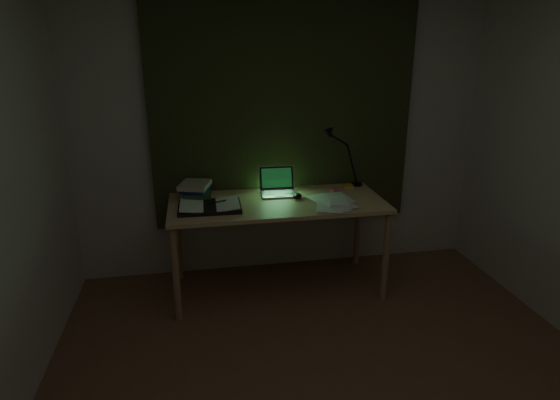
# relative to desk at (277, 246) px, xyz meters

# --- Properties ---
(wall_back) EXTENTS (3.50, 0.00, 2.50)m
(wall_back) POSITION_rel_desk_xyz_m (0.13, 0.45, 0.86)
(wall_back) COLOR beige
(wall_back) RESTS_ON ground
(curtain) EXTENTS (2.20, 0.06, 2.00)m
(curtain) POSITION_rel_desk_xyz_m (0.13, 0.41, 1.06)
(curtain) COLOR #2B3219
(curtain) RESTS_ON wall_back
(desk) EXTENTS (1.69, 0.74, 0.77)m
(desk) POSITION_rel_desk_xyz_m (0.00, 0.00, 0.00)
(desk) COLOR tan
(desk) RESTS_ON floor
(laptop) EXTENTS (0.30, 0.34, 0.21)m
(laptop) POSITION_rel_desk_xyz_m (0.04, 0.15, 0.49)
(laptop) COLOR #ACACB0
(laptop) RESTS_ON desk
(open_textbook) EXTENTS (0.47, 0.34, 0.04)m
(open_textbook) POSITION_rel_desk_xyz_m (-0.53, -0.08, 0.40)
(open_textbook) COLOR silver
(open_textbook) RESTS_ON desk
(book_stack) EXTENTS (0.26, 0.29, 0.14)m
(book_stack) POSITION_rel_desk_xyz_m (-0.62, 0.19, 0.45)
(book_stack) COLOR silver
(book_stack) RESTS_ON desk
(loose_papers) EXTENTS (0.37, 0.38, 0.02)m
(loose_papers) POSITION_rel_desk_xyz_m (0.40, -0.13, 0.39)
(loose_papers) COLOR white
(loose_papers) RESTS_ON desk
(mouse) EXTENTS (0.10, 0.12, 0.04)m
(mouse) POSITION_rel_desk_xyz_m (0.17, 0.04, 0.41)
(mouse) COLOR black
(mouse) RESTS_ON desk
(sticky_yellow) EXTENTS (0.10, 0.10, 0.02)m
(sticky_yellow) POSITION_rel_desk_xyz_m (0.67, 0.26, 0.39)
(sticky_yellow) COLOR gold
(sticky_yellow) RESTS_ON desk
(sticky_pink) EXTENTS (0.08, 0.08, 0.01)m
(sticky_pink) POSITION_rel_desk_xyz_m (0.53, 0.18, 0.39)
(sticky_pink) COLOR #EA5B74
(sticky_pink) RESTS_ON desk
(desk_lamp) EXTENTS (0.38, 0.31, 0.51)m
(desk_lamp) POSITION_rel_desk_xyz_m (0.76, 0.30, 0.64)
(desk_lamp) COLOR black
(desk_lamp) RESTS_ON desk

